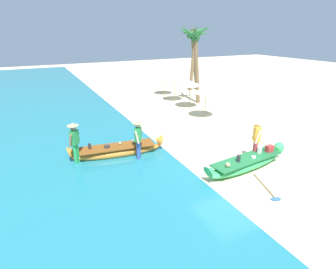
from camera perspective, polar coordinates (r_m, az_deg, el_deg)
ground_plane at (r=11.30m, az=13.48°, el=-6.60°), size 80.00×80.00×0.00m
boat_green_foreground at (r=11.16m, az=16.19°, el=-5.73°), size 4.18×1.19×0.77m
boat_orange_midground at (r=11.93m, az=-10.53°, el=-3.34°), size 4.12×1.32×0.81m
person_vendor_hatted at (r=11.16m, az=-6.28°, el=-0.62°), size 0.49×0.56×1.79m
person_tourist_customer at (r=11.64m, az=18.03°, el=-0.85°), size 0.44×0.58×1.76m
person_vendor_assistant at (r=11.34m, az=-19.01°, el=-1.26°), size 0.52×0.53×1.81m
parasol_row_0 at (r=16.82m, az=8.02°, el=9.24°), size 1.60×1.60×1.91m
parasol_row_1 at (r=19.00m, az=4.58°, el=10.73°), size 1.60×1.60×1.91m
parasol_row_2 at (r=20.89m, az=1.46°, el=11.73°), size 1.60×1.60×1.91m
parasol_row_3 at (r=23.02m, az=-0.67°, el=12.60°), size 1.60×1.60×1.91m
palm_tree_tall_inland at (r=20.01m, az=5.75°, el=18.93°), size 2.50×2.59×5.54m
palm_tree_leaning_seaward at (r=24.86m, az=5.14°, el=19.48°), size 2.65×2.49×5.57m
palm_tree_mid_cluster at (r=24.86m, az=5.60°, el=18.86°), size 2.48×2.45×5.23m
paddle at (r=10.07m, az=20.29°, el=-10.89°), size 0.75×1.68×0.05m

